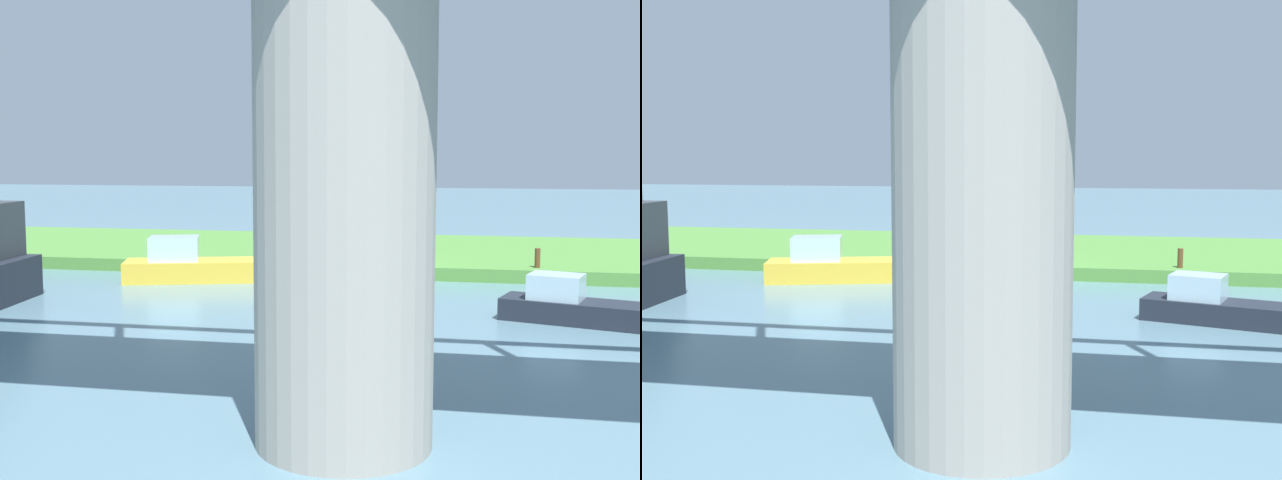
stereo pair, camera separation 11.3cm
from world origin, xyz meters
The scene contains 8 objects.
ground_plane centered at (0.00, 0.00, 0.00)m, with size 160.00×160.00×0.00m, color slate.
grassy_bank centered at (0.00, -6.00, 0.25)m, with size 80.00×12.00×0.50m, color #4C8438.
bridge_pylon centered at (-2.20, 16.79, 4.09)m, with size 2.87×2.87×8.18m, color #9E998E.
person_on_bank centered at (4.38, -2.45, 1.20)m, with size 0.42×0.42×1.39m.
mooring_post centered at (-6.44, -0.79, 0.86)m, with size 0.20×0.20×0.72m, color brown.
pontoon_yellow centered at (-6.84, 6.37, 0.47)m, with size 4.22×2.52×1.33m.
motorboat_white centered at (6.21, 1.67, 0.59)m, with size 5.24×3.09×1.65m.
marker_buoy centered at (-0.54, 11.63, 0.25)m, with size 0.50×0.50×0.50m, color orange.
Camera 2 is at (-4.39, 28.98, 4.69)m, focal length 44.30 mm.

